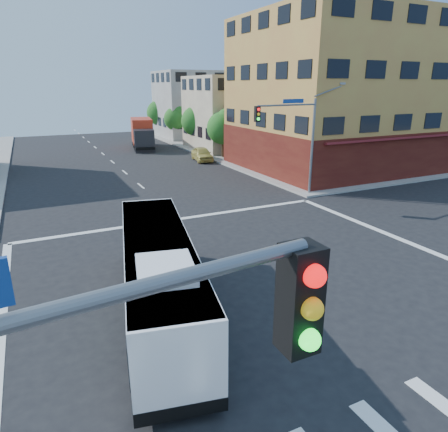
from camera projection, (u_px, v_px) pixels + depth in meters
name	position (u px, v px, depth m)	size (l,w,h in m)	color
ground	(258.00, 284.00, 16.55)	(120.00, 120.00, 0.00)	black
sidewalk_ne	(340.00, 139.00, 60.93)	(50.00, 50.00, 0.15)	gray
corner_building_ne	(341.00, 107.00, 38.78)	(18.10, 15.44, 14.00)	#B69241
building_east_near	(239.00, 113.00, 51.24)	(12.06, 10.06, 9.00)	beige
building_east_far	(198.00, 105.00, 63.07)	(12.06, 10.06, 10.00)	#A3A39E
signal_mast_ne	(295.00, 129.00, 27.84)	(7.91, 1.13, 8.07)	slate
street_tree_a	(224.00, 126.00, 44.25)	(3.60, 3.60, 5.53)	#352113
street_tree_b	(197.00, 119.00, 51.05)	(3.80, 3.80, 5.79)	#352113
street_tree_c	(176.00, 117.00, 57.99)	(3.40, 3.40, 5.29)	#352113
street_tree_d	(160.00, 111.00, 64.70)	(4.00, 4.00, 6.03)	#352113
transit_bus	(159.00, 275.00, 13.98)	(4.35, 10.84, 3.14)	black
box_truck	(142.00, 134.00, 51.96)	(3.94, 8.65, 3.76)	black
parked_car	(202.00, 154.00, 43.59)	(1.74, 4.33, 1.48)	tan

